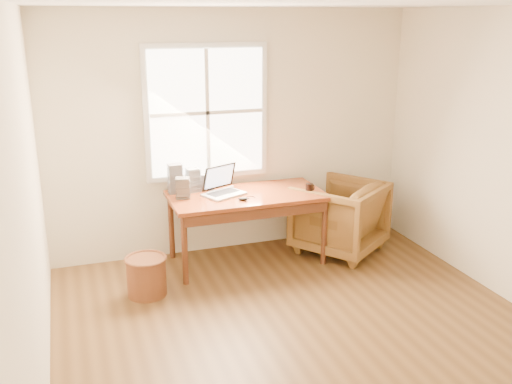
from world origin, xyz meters
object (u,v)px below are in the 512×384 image
at_px(coffee_mug, 309,188).
at_px(wicker_stool, 147,277).
at_px(desk, 247,196).
at_px(laptop, 224,180).
at_px(cd_stack_a, 193,180).
at_px(armchair, 339,217).

bearing_deg(coffee_mug, wicker_stool, 172.62).
relative_size(desk, laptop, 3.47).
distance_m(coffee_mug, cd_stack_a, 1.22).
bearing_deg(coffee_mug, cd_stack_a, 143.51).
relative_size(coffee_mug, cd_stack_a, 0.35).
bearing_deg(armchair, wicker_stool, -26.10).
height_order(wicker_stool, cd_stack_a, cd_stack_a).
height_order(armchair, cd_stack_a, cd_stack_a).
bearing_deg(desk, coffee_mug, -12.21).
relative_size(armchair, coffee_mug, 9.98).
height_order(desk, armchair, armchair).
height_order(desk, wicker_stool, desk).
bearing_deg(laptop, wicker_stool, -176.72).
relative_size(desk, cd_stack_a, 6.33).
bearing_deg(coffee_mug, laptop, 152.17).
xyz_separation_m(wicker_stool, laptop, (0.90, 0.47, 0.73)).
height_order(armchair, laptop, laptop).
distance_m(laptop, cd_stack_a, 0.36).
xyz_separation_m(coffee_mug, cd_stack_a, (-1.15, 0.41, 0.08)).
distance_m(desk, wicker_stool, 1.33).
bearing_deg(cd_stack_a, desk, -27.97).
height_order(desk, laptop, laptop).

